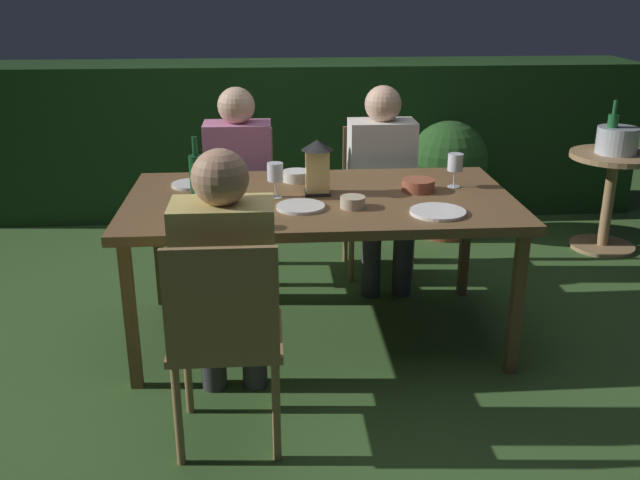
# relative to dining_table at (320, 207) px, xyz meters

# --- Properties ---
(ground_plane) EXTENTS (16.00, 16.00, 0.00)m
(ground_plane) POSITION_rel_dining_table_xyz_m (0.00, 0.00, -0.68)
(ground_plane) COLOR #385B28
(dining_table) EXTENTS (1.84, 1.01, 0.73)m
(dining_table) POSITION_rel_dining_table_xyz_m (0.00, 0.00, 0.00)
(dining_table) COLOR brown
(dining_table) RESTS_ON ground
(chair_side_left_a) EXTENTS (0.42, 0.40, 0.87)m
(chair_side_left_a) POSITION_rel_dining_table_xyz_m (-0.41, -0.89, -0.20)
(chair_side_left_a) COLOR #937047
(chair_side_left_a) RESTS_ON ground
(person_in_mustard) EXTENTS (0.38, 0.47, 1.15)m
(person_in_mustard) POSITION_rel_dining_table_xyz_m (-0.41, -0.70, -0.05)
(person_in_mustard) COLOR tan
(person_in_mustard) RESTS_ON ground
(chair_side_right_a) EXTENTS (0.42, 0.40, 0.87)m
(chair_side_right_a) POSITION_rel_dining_table_xyz_m (-0.41, 0.89, -0.20)
(chair_side_right_a) COLOR #937047
(chair_side_right_a) RESTS_ON ground
(person_in_pink) EXTENTS (0.38, 0.47, 1.15)m
(person_in_pink) POSITION_rel_dining_table_xyz_m (-0.41, 0.70, -0.05)
(person_in_pink) COLOR #C675A3
(person_in_pink) RESTS_ON ground
(chair_side_right_b) EXTENTS (0.42, 0.40, 0.87)m
(chair_side_right_b) POSITION_rel_dining_table_xyz_m (0.41, 0.89, -0.20)
(chair_side_right_b) COLOR #937047
(chair_side_right_b) RESTS_ON ground
(person_in_cream) EXTENTS (0.38, 0.47, 1.15)m
(person_in_cream) POSITION_rel_dining_table_xyz_m (0.41, 0.70, -0.05)
(person_in_cream) COLOR white
(person_in_cream) RESTS_ON ground
(lantern_centerpiece) EXTENTS (0.15, 0.15, 0.27)m
(lantern_centerpiece) POSITION_rel_dining_table_xyz_m (-0.01, 0.05, 0.20)
(lantern_centerpiece) COLOR black
(lantern_centerpiece) RESTS_ON dining_table
(green_bottle_on_table) EXTENTS (0.07, 0.07, 0.29)m
(green_bottle_on_table) POSITION_rel_dining_table_xyz_m (-0.58, 0.04, 0.16)
(green_bottle_on_table) COLOR #144723
(green_bottle_on_table) RESTS_ON dining_table
(wine_glass_a) EXTENTS (0.08, 0.08, 0.17)m
(wine_glass_a) POSITION_rel_dining_table_xyz_m (-0.21, -0.00, 0.17)
(wine_glass_a) COLOR silver
(wine_glass_a) RESTS_ON dining_table
(wine_glass_b) EXTENTS (0.08, 0.08, 0.17)m
(wine_glass_b) POSITION_rel_dining_table_xyz_m (0.68, 0.12, 0.17)
(wine_glass_b) COLOR silver
(wine_glass_b) RESTS_ON dining_table
(wine_glass_c) EXTENTS (0.08, 0.08, 0.17)m
(wine_glass_c) POSITION_rel_dining_table_xyz_m (-0.51, -0.41, 0.17)
(wine_glass_c) COLOR silver
(wine_glass_c) RESTS_ON dining_table
(plate_a) EXTENTS (0.20, 0.20, 0.01)m
(plate_a) POSITION_rel_dining_table_xyz_m (-0.63, 0.23, 0.06)
(plate_a) COLOR silver
(plate_a) RESTS_ON dining_table
(plate_b) EXTENTS (0.21, 0.21, 0.01)m
(plate_b) POSITION_rel_dining_table_xyz_m (-0.50, -0.15, 0.06)
(plate_b) COLOR white
(plate_b) RESTS_ON dining_table
(plate_c) EXTENTS (0.25, 0.25, 0.01)m
(plate_c) POSITION_rel_dining_table_xyz_m (0.50, -0.30, 0.06)
(plate_c) COLOR white
(plate_c) RESTS_ON dining_table
(plate_d) EXTENTS (0.22, 0.22, 0.01)m
(plate_d) POSITION_rel_dining_table_xyz_m (-0.10, -0.17, 0.06)
(plate_d) COLOR silver
(plate_d) RESTS_ON dining_table
(bowl_olives) EXTENTS (0.11, 0.11, 0.05)m
(bowl_olives) POSITION_rel_dining_table_xyz_m (0.14, -0.18, 0.08)
(bowl_olives) COLOR #BCAD8E
(bowl_olives) RESTS_ON dining_table
(bowl_bread) EXTENTS (0.16, 0.16, 0.06)m
(bowl_bread) POSITION_rel_dining_table_xyz_m (0.49, 0.06, 0.08)
(bowl_bread) COLOR #9E5138
(bowl_bread) RESTS_ON dining_table
(bowl_salad) EXTENTS (0.14, 0.14, 0.05)m
(bowl_salad) POSITION_rel_dining_table_xyz_m (-0.10, 0.29, 0.08)
(bowl_salad) COLOR silver
(bowl_salad) RESTS_ON dining_table
(side_table) EXTENTS (0.56, 0.56, 0.65)m
(side_table) POSITION_rel_dining_table_xyz_m (2.00, 1.11, -0.25)
(side_table) COLOR #9E7A51
(side_table) RESTS_ON ground
(ice_bucket) EXTENTS (0.26, 0.26, 0.34)m
(ice_bucket) POSITION_rel_dining_table_xyz_m (1.99, 1.11, 0.06)
(ice_bucket) COLOR #B2B7BF
(ice_bucket) RESTS_ON side_table
(hedge_backdrop) EXTENTS (5.05, 0.64, 1.13)m
(hedge_backdrop) POSITION_rel_dining_table_xyz_m (0.00, 2.14, -0.12)
(hedge_backdrop) COLOR #193816
(hedge_backdrop) RESTS_ON ground
(potted_plant_by_hedge) EXTENTS (0.54, 0.54, 0.81)m
(potted_plant_by_hedge) POSITION_rel_dining_table_xyz_m (0.99, 1.45, -0.22)
(potted_plant_by_hedge) COLOR brown
(potted_plant_by_hedge) RESTS_ON ground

